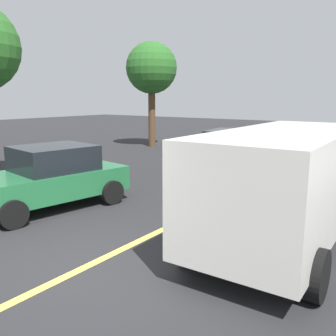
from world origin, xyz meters
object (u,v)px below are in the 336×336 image
white_van (286,179)px  car_green_approaching (50,177)px  car_yellow_near_curb (230,150)px  tree_centre_verge (151,69)px

white_van → car_green_approaching: white_van is taller
car_yellow_near_curb → tree_centre_verge: 8.57m
white_van → car_yellow_near_curb: bearing=34.5°
white_van → car_green_approaching: bearing=101.1°
white_van → car_green_approaching: size_ratio=1.28×
car_yellow_near_curb → car_green_approaching: bearing=167.6°
car_green_approaching → tree_centre_verge: (10.90, 5.25, 3.55)m
white_van → car_yellow_near_curb: size_ratio=1.23×
car_yellow_near_curb → tree_centre_verge: size_ratio=0.73×
white_van → tree_centre_verge: bearing=48.1°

